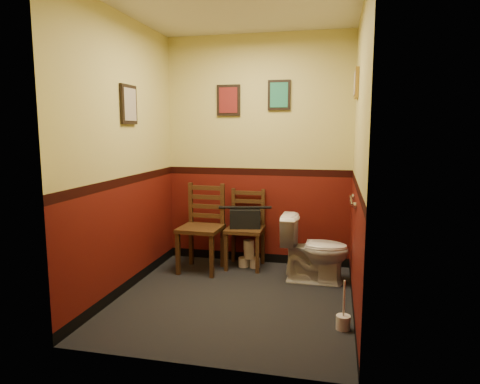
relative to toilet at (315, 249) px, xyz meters
name	(u,v)px	position (x,y,z in m)	size (l,w,h in m)	color
floor	(234,299)	(-0.72, -0.65, -0.35)	(2.20, 2.40, 0.00)	black
ceiling	(234,3)	(-0.72, -0.65, 2.35)	(2.20, 2.40, 0.00)	silver
wall_back	(258,152)	(-0.72, 0.55, 1.00)	(2.20, 2.70, 0.00)	#54110C
wall_front	(190,170)	(-0.72, -1.85, 1.00)	(2.20, 2.70, 0.00)	#54110C
wall_left	(124,156)	(-1.82, -0.65, 1.00)	(2.40, 2.70, 0.00)	#54110C
wall_right	(358,160)	(0.38, -0.65, 1.00)	(2.40, 2.70, 0.00)	#54110C
grab_bar	(352,201)	(0.35, -0.40, 0.60)	(0.05, 0.56, 0.06)	silver
framed_print_back_a	(228,100)	(-1.07, 0.53, 1.60)	(0.28, 0.04, 0.36)	black
framed_print_back_b	(279,95)	(-0.47, 0.53, 1.65)	(0.26, 0.04, 0.34)	black
framed_print_left	(129,105)	(-1.80, -0.55, 1.50)	(0.04, 0.30, 0.38)	black
framed_print_right	(356,84)	(0.36, -0.05, 1.70)	(0.04, 0.34, 0.28)	olive
toilet	(315,249)	(0.00, 0.00, 0.00)	(0.40, 0.72, 0.70)	white
toilet_brush	(343,321)	(0.29, -1.07, -0.28)	(0.12, 0.12, 0.41)	silver
chair_left	(202,228)	(-1.28, 0.12, 0.15)	(0.48, 0.48, 0.99)	#58351A
chair_right	(246,229)	(-0.82, 0.35, 0.11)	(0.43, 0.43, 0.91)	#58351A
handbag	(245,218)	(-0.82, 0.31, 0.24)	(0.38, 0.25, 0.26)	black
tp_stack	(249,256)	(-0.77, 0.30, -0.21)	(0.26, 0.16, 0.34)	silver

